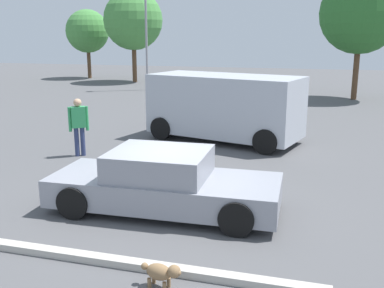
% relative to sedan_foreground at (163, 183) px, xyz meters
% --- Properties ---
extents(ground_plane, '(80.00, 80.00, 0.00)m').
position_rel_sedan_foreground_xyz_m(ground_plane, '(0.07, 0.26, -0.57)').
color(ground_plane, '#515154').
extents(sedan_foreground, '(4.59, 1.97, 1.23)m').
position_rel_sedan_foreground_xyz_m(sedan_foreground, '(0.00, 0.00, 0.00)').
color(sedan_foreground, gray).
rests_on(sedan_foreground, ground_plane).
extents(dog, '(0.62, 0.29, 0.39)m').
position_rel_sedan_foreground_xyz_m(dog, '(0.93, -2.71, -0.33)').
color(dog, olive).
rests_on(dog, ground_plane).
extents(van_white, '(5.29, 3.29, 2.16)m').
position_rel_sedan_foreground_xyz_m(van_white, '(-0.09, 6.34, 0.60)').
color(van_white, '#B2B7C1').
rests_on(van_white, ground_plane).
extents(pedestrian, '(0.48, 0.43, 1.68)m').
position_rel_sedan_foreground_xyz_m(pedestrian, '(-3.72, 3.26, 0.43)').
color(pedestrian, navy).
rests_on(pedestrian, ground_plane).
extents(parking_curb, '(6.28, 0.20, 0.12)m').
position_rel_sedan_foreground_xyz_m(parking_curb, '(0.07, -2.31, -0.51)').
color(parking_curb, '#B7B2A8').
rests_on(parking_curb, ground_plane).
extents(light_post_near, '(0.44, 0.44, 7.23)m').
position_rel_sedan_foreground_xyz_m(light_post_near, '(-7.68, 18.76, 4.25)').
color(light_post_near, gray).
rests_on(light_post_near, ground_plane).
extents(tree_back_left, '(3.39, 3.39, 5.41)m').
position_rel_sedan_foreground_xyz_m(tree_back_left, '(-15.13, 24.97, 3.14)').
color(tree_back_left, brown).
rests_on(tree_back_left, ground_plane).
extents(tree_back_center, '(4.28, 4.28, 6.61)m').
position_rel_sedan_foreground_xyz_m(tree_back_center, '(-10.40, 23.14, 3.89)').
color(tree_back_center, brown).
rests_on(tree_back_center, ground_plane).
extents(tree_back_right, '(4.25, 4.25, 6.67)m').
position_rel_sedan_foreground_xyz_m(tree_back_right, '(4.75, 17.85, 3.97)').
color(tree_back_right, brown).
rests_on(tree_back_right, ground_plane).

